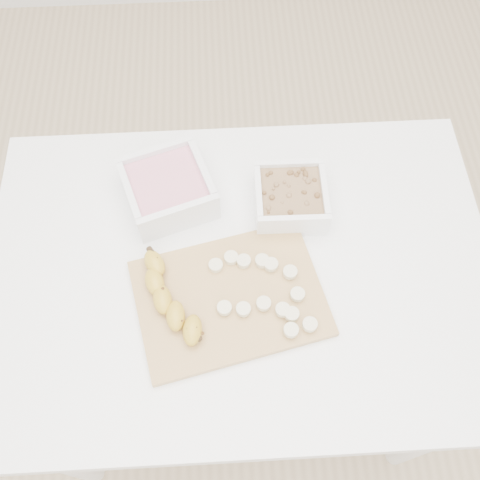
{
  "coord_description": "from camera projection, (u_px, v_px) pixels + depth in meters",
  "views": [
    {
      "loc": [
        -0.03,
        -0.44,
        1.7
      ],
      "look_at": [
        0.0,
        0.03,
        0.81
      ],
      "focal_mm": 40.0,
      "sensor_mm": 36.0,
      "label": 1
    }
  ],
  "objects": [
    {
      "name": "banana_slices",
      "position": [
        265.0,
        291.0,
        1.0
      ],
      "size": [
        0.19,
        0.18,
        0.02
      ],
      "color": "beige",
      "rests_on": "cutting_board"
    },
    {
      "name": "ground",
      "position": [
        241.0,
        367.0,
        1.71
      ],
      "size": [
        3.5,
        3.5,
        0.0
      ],
      "primitive_type": "plane",
      "color": "#C6AD89",
      "rests_on": "ground"
    },
    {
      "name": "bowl_granola",
      "position": [
        290.0,
        198.0,
        1.08
      ],
      "size": [
        0.14,
        0.14,
        0.07
      ],
      "color": "white",
      "rests_on": "table"
    },
    {
      "name": "cutting_board",
      "position": [
        230.0,
        298.0,
        1.01
      ],
      "size": [
        0.39,
        0.32,
        0.01
      ],
      "primitive_type": "cube",
      "rotation": [
        0.0,
        0.0,
        0.22
      ],
      "color": "tan",
      "rests_on": "table"
    },
    {
      "name": "bowl_yogurt",
      "position": [
        168.0,
        188.0,
        1.09
      ],
      "size": [
        0.21,
        0.21,
        0.08
      ],
      "color": "white",
      "rests_on": "table"
    },
    {
      "name": "table",
      "position": [
        241.0,
        287.0,
        1.13
      ],
      "size": [
        1.0,
        0.7,
        0.75
      ],
      "color": "white",
      "rests_on": "ground"
    },
    {
      "name": "banana",
      "position": [
        171.0,
        299.0,
        0.98
      ],
      "size": [
        0.11,
        0.21,
        0.03
      ],
      "primitive_type": null,
      "rotation": [
        0.0,
        0.0,
        0.27
      ],
      "color": "gold",
      "rests_on": "cutting_board"
    }
  ]
}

